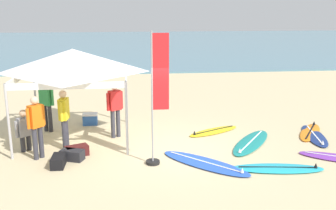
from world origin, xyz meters
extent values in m
plane|color=beige|center=(0.00, 0.00, 0.00)|extent=(80.00, 80.00, 0.00)
cube|color=#568499|center=(0.00, 30.65, 0.05)|extent=(80.00, 36.00, 0.10)
cylinder|color=#B7B7BC|center=(-4.38, -0.16, 1.02)|extent=(0.07, 0.07, 2.05)
cylinder|color=#B7B7BC|center=(-1.31, -0.16, 1.02)|extent=(0.07, 0.07, 2.05)
cylinder|color=#B7B7BC|center=(-4.38, 2.91, 1.02)|extent=(0.07, 0.07, 2.05)
cylinder|color=#B7B7BC|center=(-1.31, 2.91, 1.02)|extent=(0.07, 0.07, 2.05)
cube|color=white|center=(-2.85, -0.16, 1.96)|extent=(3.07, 0.03, 0.18)
cube|color=white|center=(-2.85, 2.91, 1.96)|extent=(3.07, 0.03, 0.18)
cube|color=white|center=(-4.38, 1.38, 1.96)|extent=(0.03, 3.07, 0.18)
cube|color=white|center=(-1.31, 1.38, 1.96)|extent=(0.03, 3.07, 0.18)
pyramid|color=white|center=(-2.85, 1.38, 2.40)|extent=(3.19, 3.19, 0.70)
ellipsoid|color=#19847F|center=(2.34, 0.34, 0.04)|extent=(2.01, 2.46, 0.07)
cube|color=white|center=(2.34, 0.34, 0.07)|extent=(1.27, 1.78, 0.01)
cone|color=white|center=(1.75, -0.50, 0.13)|extent=(0.09, 0.09, 0.12)
ellipsoid|color=#23B2CC|center=(2.41, -1.58, 0.04)|extent=(2.35, 0.90, 0.07)
cube|color=black|center=(2.41, -1.58, 0.07)|extent=(1.94, 0.29, 0.01)
cone|color=black|center=(3.35, -1.70, 0.13)|extent=(0.09, 0.09, 0.12)
ellipsoid|color=navy|center=(4.50, 0.73, 0.04)|extent=(0.99, 2.22, 0.07)
cube|color=white|center=(4.50, 0.73, 0.07)|extent=(0.40, 1.79, 0.01)
cone|color=white|center=(4.33, -0.13, 0.13)|extent=(0.09, 0.09, 0.12)
ellipsoid|color=blue|center=(0.67, -1.06, 0.04)|extent=(2.35, 2.31, 0.07)
cube|color=white|center=(0.67, -1.06, 0.07)|extent=(1.62, 1.57, 0.01)
cone|color=white|center=(1.43, -1.80, 0.13)|extent=(0.09, 0.09, 0.12)
ellipsoid|color=yellow|center=(1.47, 1.50, 0.04)|extent=(1.93, 1.34, 0.07)
cube|color=black|center=(1.47, 1.50, 0.07)|extent=(1.46, 0.79, 0.01)
cone|color=black|center=(0.77, 1.14, 0.13)|extent=(0.09, 0.09, 0.12)
ellipsoid|color=orange|center=(4.52, 1.07, 0.04)|extent=(1.56, 1.95, 0.07)
cube|color=black|center=(4.52, 1.07, 0.07)|extent=(0.98, 1.43, 0.01)
cone|color=black|center=(4.98, 1.75, 0.13)|extent=(0.09, 0.09, 0.12)
cylinder|color=#383842|center=(-3.74, -0.26, 0.44)|extent=(0.13, 0.13, 0.88)
cylinder|color=#383842|center=(-3.62, -0.12, 0.44)|extent=(0.13, 0.13, 0.88)
cube|color=orange|center=(-3.68, -0.19, 1.18)|extent=(0.40, 0.41, 0.60)
sphere|color=beige|center=(-3.68, -0.19, 1.60)|extent=(0.21, 0.21, 0.21)
cylinder|color=orange|center=(-3.83, -0.36, 1.16)|extent=(0.09, 0.09, 0.54)
cylinder|color=orange|center=(-3.52, -0.02, 1.16)|extent=(0.09, 0.09, 0.54)
cylinder|color=#383842|center=(-1.59, 1.39, 0.44)|extent=(0.13, 0.13, 0.88)
cylinder|color=#383842|center=(-1.75, 1.30, 0.44)|extent=(0.13, 0.13, 0.88)
cube|color=red|center=(-1.67, 1.34, 1.18)|extent=(0.42, 0.37, 0.60)
sphere|color=beige|center=(-1.67, 1.34, 1.60)|extent=(0.21, 0.21, 0.21)
cylinder|color=red|center=(-1.47, 1.46, 1.16)|extent=(0.09, 0.09, 0.54)
cylinder|color=red|center=(-1.87, 1.23, 1.16)|extent=(0.09, 0.09, 0.54)
cylinder|color=#2D2D33|center=(-3.95, 2.18, 0.44)|extent=(0.13, 0.13, 0.88)
cylinder|color=#2D2D33|center=(-3.78, 2.11, 0.44)|extent=(0.13, 0.13, 0.88)
cube|color=#2D8C47|center=(-3.86, 2.15, 1.18)|extent=(0.42, 0.35, 0.60)
sphere|color=#9E7051|center=(-3.86, 2.15, 1.60)|extent=(0.21, 0.21, 0.21)
cylinder|color=#2D8C47|center=(-4.07, 2.24, 1.16)|extent=(0.09, 0.09, 0.54)
cylinder|color=#2D8C47|center=(-3.66, 2.05, 1.16)|extent=(0.09, 0.09, 0.54)
cylinder|color=#383842|center=(-3.07, 0.38, 0.44)|extent=(0.13, 0.13, 0.88)
cylinder|color=#383842|center=(-3.05, 0.56, 0.44)|extent=(0.13, 0.13, 0.88)
cube|color=yellow|center=(-3.06, 0.47, 1.18)|extent=(0.27, 0.39, 0.60)
sphere|color=beige|center=(-3.06, 0.47, 1.60)|extent=(0.21, 0.21, 0.21)
cylinder|color=yellow|center=(-3.09, 0.24, 1.16)|extent=(0.09, 0.09, 0.54)
cylinder|color=yellow|center=(-3.03, 0.70, 1.16)|extent=(0.09, 0.09, 0.54)
cylinder|color=#2D2D33|center=(-4.22, 0.36, 0.23)|extent=(0.13, 0.13, 0.45)
cylinder|color=#2D2D33|center=(-4.09, 0.48, 0.23)|extent=(0.13, 0.13, 0.45)
cube|color=gray|center=(-4.16, 0.42, 0.71)|extent=(0.42, 0.40, 0.52)
sphere|color=tan|center=(-4.16, 0.42, 1.09)|extent=(0.21, 0.21, 0.21)
cylinder|color=gray|center=(-4.33, 0.26, 0.69)|extent=(0.09, 0.09, 0.47)
cylinder|color=gray|center=(-3.98, 0.57, 0.69)|extent=(0.09, 0.09, 0.47)
cylinder|color=#99999E|center=(-0.67, -0.87, 1.70)|extent=(0.04, 0.04, 3.40)
cube|color=red|center=(-0.45, -0.87, 2.40)|extent=(0.40, 0.02, 1.90)
cylinder|color=black|center=(-0.67, -0.87, 0.04)|extent=(0.36, 0.36, 0.08)
cube|color=#232328|center=(-2.78, -0.40, 0.14)|extent=(0.67, 0.51, 0.28)
cube|color=black|center=(-3.07, -0.79, 0.14)|extent=(0.33, 0.60, 0.28)
cube|color=#4C1919|center=(-2.69, -0.10, 0.14)|extent=(0.68, 0.53, 0.28)
cube|color=#2D60B7|center=(-2.58, 2.75, 0.17)|extent=(0.48, 0.34, 0.34)
cube|color=white|center=(-2.58, 2.75, 0.37)|extent=(0.50, 0.36, 0.05)
camera|label=1|loc=(-1.25, -10.24, 4.00)|focal=41.58mm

